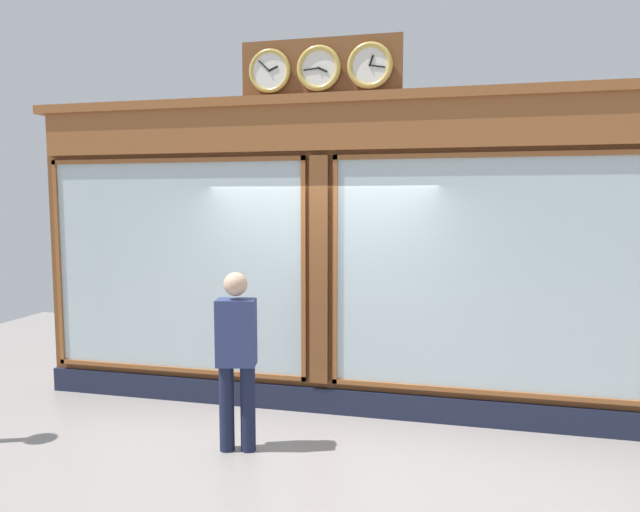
% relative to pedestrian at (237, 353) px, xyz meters
% --- Properties ---
extents(shop_facade, '(6.87, 0.42, 4.04)m').
position_rel_pedestrian_xyz_m(shop_facade, '(-0.53, -1.25, 0.82)').
color(shop_facade, brown).
rests_on(shop_facade, ground_plane).
extents(pedestrian, '(0.40, 0.29, 1.69)m').
position_rel_pedestrian_xyz_m(pedestrian, '(0.00, 0.00, 0.00)').
color(pedestrian, '#191E38').
rests_on(pedestrian, ground_plane).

